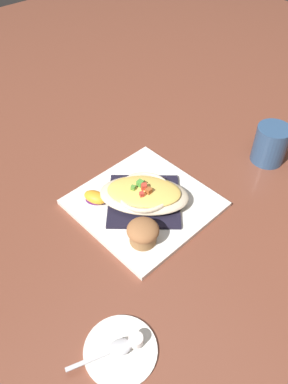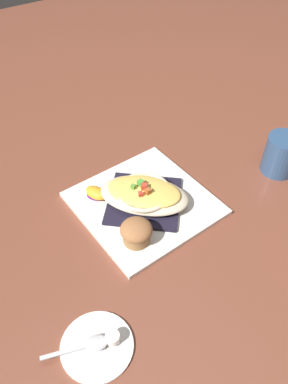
# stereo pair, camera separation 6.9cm
# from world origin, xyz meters

# --- Properties ---
(ground_plane) EXTENTS (2.60, 2.60, 0.00)m
(ground_plane) POSITION_xyz_m (0.00, 0.00, 0.00)
(ground_plane) COLOR brown
(square_plate) EXTENTS (0.29, 0.29, 0.01)m
(square_plate) POSITION_xyz_m (0.00, 0.00, 0.01)
(square_plate) COLOR white
(square_plate) RESTS_ON ground_plane
(folded_napkin) EXTENTS (0.22, 0.22, 0.01)m
(folded_napkin) POSITION_xyz_m (0.00, 0.00, 0.01)
(folded_napkin) COLOR black
(folded_napkin) RESTS_ON square_plate
(gratin_dish) EXTENTS (0.22, 0.21, 0.05)m
(gratin_dish) POSITION_xyz_m (-0.00, -0.00, 0.04)
(gratin_dish) COLOR beige
(gratin_dish) RESTS_ON folded_napkin
(muffin) EXTENTS (0.06, 0.06, 0.05)m
(muffin) POSITION_xyz_m (0.08, -0.07, 0.04)
(muffin) COLOR #96693E
(muffin) RESTS_ON square_plate
(orange_garnish) EXTENTS (0.06, 0.06, 0.02)m
(orange_garnish) POSITION_xyz_m (-0.07, -0.08, 0.02)
(orange_garnish) COLOR #51185C
(orange_garnish) RESTS_ON square_plate
(coffee_mug) EXTENTS (0.11, 0.08, 0.09)m
(coffee_mug) POSITION_xyz_m (0.08, 0.33, 0.04)
(coffee_mug) COLOR #2F4D74
(coffee_mug) RESTS_ON ground_plane
(creamer_saucer) EXTENTS (0.12, 0.12, 0.01)m
(creamer_saucer) POSITION_xyz_m (0.22, -0.24, 0.00)
(creamer_saucer) COLOR white
(creamer_saucer) RESTS_ON ground_plane
(spoon) EXTENTS (0.05, 0.11, 0.01)m
(spoon) POSITION_xyz_m (0.22, -0.24, 0.01)
(spoon) COLOR silver
(spoon) RESTS_ON creamer_saucer
(creamer_cup_0) EXTENTS (0.02, 0.02, 0.02)m
(creamer_cup_0) POSITION_xyz_m (0.23, -0.21, 0.02)
(creamer_cup_0) COLOR white
(creamer_cup_0) RESTS_ON creamer_saucer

